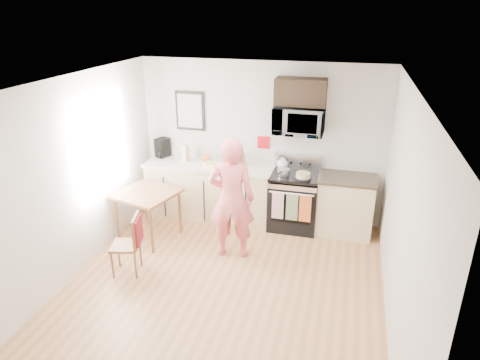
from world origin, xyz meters
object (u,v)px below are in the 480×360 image
(microwave, at_px, (299,120))
(cake, at_px, (303,176))
(range, at_px, (294,202))
(chair, at_px, (133,237))
(person, at_px, (232,199))
(dining_table, at_px, (147,198))

(microwave, height_order, cake, microwave)
(range, bearing_deg, chair, -135.58)
(chair, relative_size, cake, 3.17)
(person, distance_m, cake, 1.27)
(microwave, bearing_deg, person, -122.11)
(microwave, distance_m, dining_table, 2.58)
(chair, distance_m, cake, 2.66)
(dining_table, relative_size, chair, 1.03)
(dining_table, bearing_deg, range, 23.55)
(person, bearing_deg, range, -133.96)
(range, bearing_deg, microwave, 90.06)
(microwave, height_order, person, microwave)
(chair, bearing_deg, microwave, 31.31)
(microwave, relative_size, dining_table, 0.87)
(dining_table, xyz_separation_m, chair, (0.23, -0.92, -0.13))
(range, height_order, microwave, microwave)
(dining_table, height_order, chair, chair)
(dining_table, bearing_deg, cake, 18.82)
(person, bearing_deg, chair, 24.61)
(range, bearing_deg, cake, -47.55)
(microwave, distance_m, person, 1.64)
(range, xyz_separation_m, cake, (0.14, -0.15, 0.53))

